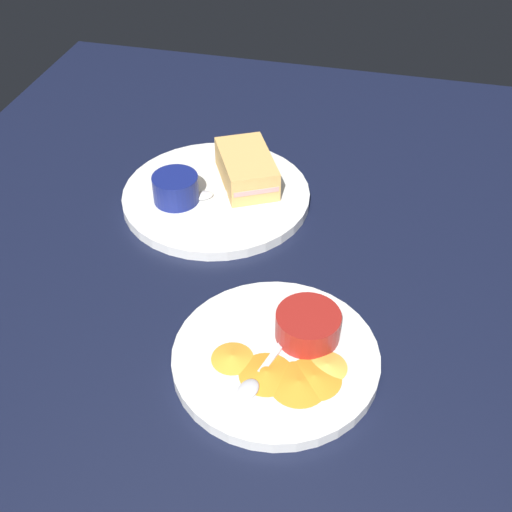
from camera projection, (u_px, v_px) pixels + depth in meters
ground_plane at (254, 227)px, 100.05cm from camera, size 110.00×110.00×3.00cm
plate_sandwich_main at (216, 196)px, 102.29cm from camera, size 29.31×29.31×1.60cm
sandwich_half_near at (246, 168)px, 102.39cm from camera, size 15.04×12.74×4.80cm
ramekin_dark_sauce at (175, 189)px, 98.35cm from camera, size 6.99×6.99×4.24cm
spoon_by_dark_ramekin at (211, 194)px, 100.64cm from camera, size 5.96×9.40×0.80cm
plate_chips_companion at (276, 358)px, 77.58cm from camera, size 24.76×24.76×1.60cm
ramekin_light_gravy at (308, 325)px, 77.97cm from camera, size 7.86×7.86×3.52cm
spoon_by_gravy_ramekin at (254, 382)px, 73.45cm from camera, size 9.87×4.21×0.80cm
plantain_chip_scatter at (289, 373)px, 74.48cm from camera, size 10.62×17.56×0.60cm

